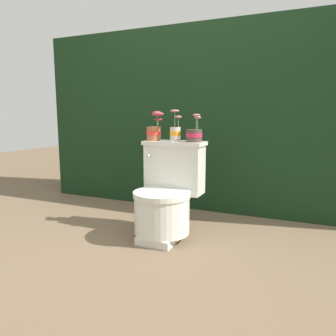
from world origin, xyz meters
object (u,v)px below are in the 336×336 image
(potted_plant_midleft, at_px, (175,131))
(potted_plant_left, at_px, (154,130))
(potted_plant_middle, at_px, (194,134))
(toilet, at_px, (166,195))

(potted_plant_midleft, bearing_deg, potted_plant_left, -175.49)
(potted_plant_left, bearing_deg, potted_plant_midleft, 4.51)
(potted_plant_middle, bearing_deg, potted_plant_midleft, 173.88)
(toilet, relative_size, potted_plant_middle, 3.42)
(potted_plant_left, relative_size, potted_plant_midleft, 0.96)
(potted_plant_midleft, bearing_deg, potted_plant_middle, -6.12)
(toilet, bearing_deg, potted_plant_left, 139.80)
(toilet, distance_m, potted_plant_middle, 0.50)
(toilet, height_order, potted_plant_midleft, potted_plant_midleft)
(toilet, relative_size, potted_plant_midleft, 2.96)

